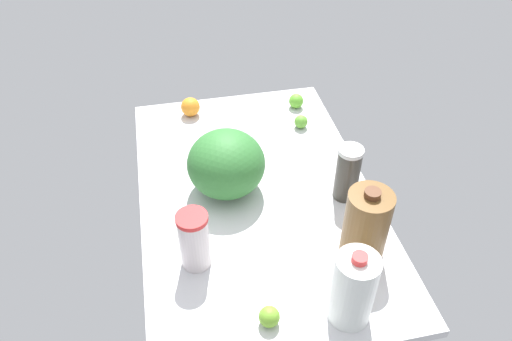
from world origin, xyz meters
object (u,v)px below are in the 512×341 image
(shaker_bottle, at_px, (348,173))
(lime_near_front, at_px, (296,101))
(milk_jug, at_px, (353,289))
(tumbler_cup, at_px, (194,240))
(lime_by_jug, at_px, (269,317))
(watermelon, at_px, (226,164))
(orange_loose, at_px, (190,107))
(lime_far_back, at_px, (301,122))
(chocolate_milk_jug, at_px, (366,225))

(shaker_bottle, height_order, lime_near_front, shaker_bottle)
(milk_jug, height_order, lime_near_front, milk_jug)
(tumbler_cup, distance_m, lime_by_jug, 0.29)
(watermelon, height_order, lime_near_front, watermelon)
(watermelon, xyz_separation_m, lime_near_front, (-0.42, 0.35, -0.08))
(orange_loose, relative_size, lime_by_jug, 1.35)
(lime_far_back, bearing_deg, lime_near_front, 172.41)
(milk_jug, xyz_separation_m, shaker_bottle, (-0.43, 0.14, -0.01))
(lime_by_jug, bearing_deg, lime_near_front, 160.75)
(tumbler_cup, height_order, lime_by_jug, tumbler_cup)
(milk_jug, height_order, chocolate_milk_jug, chocolate_milk_jug)
(orange_loose, height_order, lime_far_back, orange_loose)
(chocolate_milk_jug, xyz_separation_m, shaker_bottle, (-0.24, 0.03, -0.02))
(lime_near_front, bearing_deg, lime_far_back, -7.59)
(watermelon, height_order, lime_far_back, watermelon)
(watermelon, bearing_deg, lime_far_back, 130.50)
(tumbler_cup, relative_size, lime_near_front, 3.21)
(watermelon, bearing_deg, tumbler_cup, -25.48)
(watermelon, height_order, tumbler_cup, watermelon)
(milk_jug, xyz_separation_m, lime_near_front, (-0.97, 0.12, -0.08))
(chocolate_milk_jug, bearing_deg, milk_jug, -29.30)
(tumbler_cup, xyz_separation_m, lime_by_jug, (0.24, 0.16, -0.07))
(tumbler_cup, height_order, orange_loose, tumbler_cup)
(watermelon, relative_size, chocolate_milk_jug, 1.02)
(orange_loose, xyz_separation_m, lime_by_jug, (0.98, 0.09, -0.01))
(orange_loose, xyz_separation_m, lime_far_back, (0.17, 0.41, -0.01))
(tumbler_cup, height_order, shaker_bottle, shaker_bottle)
(watermelon, distance_m, chocolate_milk_jug, 0.49)
(milk_jug, bearing_deg, lime_near_front, 172.76)
(watermelon, distance_m, lime_far_back, 0.45)
(orange_loose, height_order, lime_near_front, orange_loose)
(lime_by_jug, bearing_deg, chocolate_milk_jug, 118.70)
(watermelon, xyz_separation_m, milk_jug, (0.54, 0.23, 0.00))
(milk_jug, xyz_separation_m, orange_loose, (-1.00, -0.30, -0.07))
(shaker_bottle, relative_size, lime_far_back, 3.78)
(chocolate_milk_jug, bearing_deg, lime_far_back, -179.75)
(shaker_bottle, relative_size, lime_by_jug, 3.52)
(lime_near_front, height_order, lime_far_back, lime_near_front)
(chocolate_milk_jug, bearing_deg, lime_near_front, 178.85)
(chocolate_milk_jug, distance_m, shaker_bottle, 0.24)
(lime_near_front, distance_m, lime_far_back, 0.14)
(chocolate_milk_jug, distance_m, lime_far_back, 0.64)
(orange_loose, distance_m, lime_by_jug, 0.99)
(watermelon, distance_m, milk_jug, 0.59)
(tumbler_cup, height_order, lime_near_front, tumbler_cup)
(milk_jug, relative_size, lime_near_front, 4.05)
(milk_jug, height_order, lime_far_back, milk_jug)
(tumbler_cup, relative_size, lime_by_jug, 3.41)
(lime_by_jug, bearing_deg, tumbler_cup, -145.97)
(watermelon, relative_size, tumbler_cup, 1.34)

